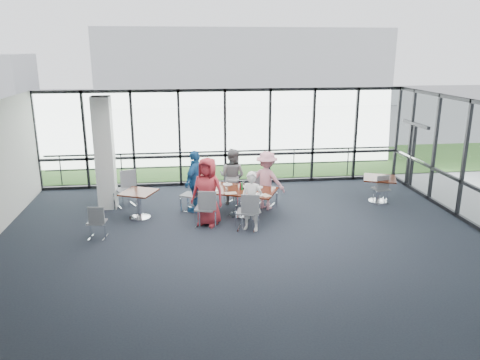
{
  "coord_description": "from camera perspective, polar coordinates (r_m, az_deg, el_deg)",
  "views": [
    {
      "loc": [
        -1.43,
        -10.23,
        4.47
      ],
      "look_at": [
        0.06,
        1.55,
        1.1
      ],
      "focal_mm": 35.0,
      "sensor_mm": 36.0,
      "label": 1
    }
  ],
  "objects": [
    {
      "name": "side_table_left",
      "position": [
        12.87,
        -12.24,
        -1.9
      ],
      "size": [
        1.1,
        1.1,
        0.75
      ],
      "rotation": [
        0.0,
        0.0,
        -0.41
      ],
      "color": "#361808",
      "rests_on": "ground"
    },
    {
      "name": "grass_strip",
      "position": [
        18.82,
        -2.65,
        2.12
      ],
      "size": [
        80.0,
        5.0,
        0.01
      ],
      "primitive_type": "cube",
      "color": "#23571E",
      "rests_on": "ground"
    },
    {
      "name": "chair_main_fl",
      "position": [
        13.79,
        -0.72,
        -1.2
      ],
      "size": [
        0.58,
        0.58,
        0.85
      ],
      "primitive_type": null,
      "rotation": [
        0.0,
        0.0,
        2.5
      ],
      "color": "slate",
      "rests_on": "ground"
    },
    {
      "name": "chair_spare_r",
      "position": [
        14.48,
        16.78,
        -1.04
      ],
      "size": [
        0.5,
        0.5,
        0.87
      ],
      "primitive_type": null,
      "rotation": [
        0.0,
        0.0,
        0.21
      ],
      "color": "slate",
      "rests_on": "ground"
    },
    {
      "name": "tumbler_b",
      "position": [
        12.49,
        1.02,
        -1.15
      ],
      "size": [
        0.07,
        0.07,
        0.14
      ],
      "primitive_type": "cylinder",
      "color": "white",
      "rests_on": "main_table"
    },
    {
      "name": "menu_b",
      "position": [
        12.23,
        3.13,
        -1.88
      ],
      "size": [
        0.3,
        0.35,
        0.0
      ],
      "primitive_type": "cube",
      "rotation": [
        0.0,
        0.0,
        -1.14
      ],
      "color": "beige",
      "rests_on": "main_table"
    },
    {
      "name": "chair_main_fr",
      "position": [
        13.65,
        3.15,
        -1.23
      ],
      "size": [
        0.63,
        0.63,
        0.94
      ],
      "primitive_type": null,
      "rotation": [
        0.0,
        0.0,
        2.62
      ],
      "color": "slate",
      "rests_on": "ground"
    },
    {
      "name": "chair_main_end",
      "position": [
        13.25,
        -6.07,
        -1.81
      ],
      "size": [
        0.63,
        0.63,
        0.94
      ],
      "primitive_type": null,
      "rotation": [
        0.0,
        0.0,
        -2.09
      ],
      "color": "slate",
      "rests_on": "ground"
    },
    {
      "name": "diner_end",
      "position": [
        13.12,
        -5.38,
        -0.14
      ],
      "size": [
        1.04,
        1.16,
        1.75
      ],
      "primitive_type": "imported",
      "rotation": [
        0.0,
        0.0,
        -2.17
      ],
      "color": "#1F5B97",
      "rests_on": "ground"
    },
    {
      "name": "guard_rail",
      "position": [
        16.38,
        -1.99,
        1.81
      ],
      "size": [
        12.0,
        0.06,
        0.06
      ],
      "primitive_type": "cylinder",
      "rotation": [
        0.0,
        1.57,
        0.0
      ],
      "color": "#2D2D33",
      "rests_on": "ground"
    },
    {
      "name": "chair_spare_lb",
      "position": [
        13.96,
        -13.85,
        -1.14
      ],
      "size": [
        0.65,
        0.65,
        1.01
      ],
      "primitive_type": null,
      "rotation": [
        0.0,
        0.0,
        3.57
      ],
      "color": "slate",
      "rests_on": "ground"
    },
    {
      "name": "chair_main_nr",
      "position": [
        11.81,
        0.83,
        -3.89
      ],
      "size": [
        0.58,
        0.58,
        0.97
      ],
      "primitive_type": null,
      "rotation": [
        0.0,
        0.0,
        -0.26
      ],
      "color": "slate",
      "rests_on": "ground"
    },
    {
      "name": "structural_column",
      "position": [
        13.71,
        -16.18,
        3.13
      ],
      "size": [
        0.5,
        0.5,
        3.2
      ],
      "primitive_type": "cube",
      "color": "white",
      "rests_on": "ground"
    },
    {
      "name": "menu_a",
      "position": [
        12.4,
        -1.16,
        -1.6
      ],
      "size": [
        0.33,
        0.24,
        0.0
      ],
      "primitive_type": "cube",
      "rotation": [
        0.0,
        0.0,
        0.07
      ],
      "color": "beige",
      "rests_on": "main_table"
    },
    {
      "name": "plate_nr",
      "position": [
        12.26,
        2.26,
        -1.8
      ],
      "size": [
        0.28,
        0.28,
        0.01
      ],
      "primitive_type": "cylinder",
      "color": "white",
      "rests_on": "main_table"
    },
    {
      "name": "wall_front",
      "position": [
        6.14,
        7.3,
        -12.19
      ],
      "size": [
        12.0,
        0.1,
        3.2
      ],
      "primitive_type": "cube",
      "color": "silver",
      "rests_on": "ground"
    },
    {
      "name": "ceiling",
      "position": [
        10.41,
        0.75,
        8.83
      ],
      "size": [
        12.0,
        10.0,
        0.04
      ],
      "primitive_type": "cube",
      "color": "white",
      "rests_on": "ground"
    },
    {
      "name": "tumbler_d",
      "position": [
        12.76,
        -3.61,
        -0.81
      ],
      "size": [
        0.07,
        0.07,
        0.14
      ],
      "primitive_type": "cylinder",
      "color": "white",
      "rests_on": "main_table"
    },
    {
      "name": "main_table",
      "position": [
        12.77,
        -0.17,
        -1.66
      ],
      "size": [
        2.27,
        1.83,
        0.75
      ],
      "rotation": [
        0.0,
        0.0,
        -0.43
      ],
      "color": "#361808",
      "rests_on": "ground"
    },
    {
      "name": "apron",
      "position": [
        20.77,
        -3.1,
        3.34
      ],
      "size": [
        80.0,
        70.0,
        0.02
      ],
      "primitive_type": "cube",
      "color": "gray",
      "rests_on": "ground"
    },
    {
      "name": "curtain_wall_back",
      "position": [
        15.57,
        -1.83,
        5.21
      ],
      "size": [
        12.0,
        0.1,
        3.2
      ],
      "primitive_type": "cube",
      "color": "white",
      "rests_on": "ground"
    },
    {
      "name": "hangar_main",
      "position": [
        42.6,
        0.12,
        13.87
      ],
      "size": [
        24.0,
        10.0,
        6.0
      ],
      "primitive_type": "cube",
      "color": "silver",
      "rests_on": "ground"
    },
    {
      "name": "tumbler_a",
      "position": [
        12.57,
        -1.68,
        -1.07
      ],
      "size": [
        0.06,
        0.06,
        0.13
      ],
      "primitive_type": "cylinder",
      "color": "white",
      "rests_on": "main_table"
    },
    {
      "name": "diner_near_left",
      "position": [
        12.07,
        -3.96,
        -1.41
      ],
      "size": [
        1.04,
        0.92,
        1.8
      ],
      "primitive_type": "imported",
      "rotation": [
        0.0,
        0.0,
        -0.5
      ],
      "color": "#AD2A34",
      "rests_on": "ground"
    },
    {
      "name": "menu_c",
      "position": [
        13.04,
        0.96,
        -0.73
      ],
      "size": [
        0.35,
        0.26,
        0.0
      ],
      "primitive_type": "cube",
      "rotation": [
        0.0,
        0.0,
        -0.11
      ],
      "color": "beige",
      "rests_on": "main_table"
    },
    {
      "name": "plate_fl",
      "position": [
        13.17,
        -1.53,
        -0.53
      ],
      "size": [
        0.27,
        0.27,
        0.01
      ],
      "primitive_type": "cylinder",
      "color": "white",
      "rests_on": "main_table"
    },
    {
      "name": "plate_end",
      "position": [
        13.07,
        -3.86,
        -0.7
      ],
      "size": [
        0.26,
        0.26,
        0.01
      ],
      "primitive_type": "cylinder",
      "color": "white",
      "rests_on": "main_table"
    },
    {
      "name": "diner_near_right",
      "position": [
        11.72,
        1.41,
        -2.62
      ],
      "size": [
        0.68,
        0.62,
        1.52
      ],
      "primitive_type": "imported",
      "rotation": [
        0.0,
        0.0,
        -0.49
      ],
      "color": "white",
      "rests_on": "ground"
    },
    {
      "name": "diner_far_left",
      "position": [
        13.69,
        -0.96,
        0.44
      ],
      "size": [
        0.95,
        0.85,
        1.67
      ],
      "primitive_type": "imported",
      "rotation": [
        0.0,
        0.0,
        2.59
      ],
      "color": "slate",
      "rests_on": "ground"
    },
    {
      "name": "condiment_caddy",
      "position": [
        12.77,
        0.35,
        -1.01
      ],
      "size": [
        0.1,
        0.07,
        0.04
      ],
      "primitive_type": "cube",
      "color": "black",
      "rests_on": "main_table"
    },
    {
      "name": "exit_door",
      "position": [
        16.2,
        20.31,
        2.66
      ],
      "size": [
        0.12,
        1.6,
        2.1
      ],
      "primitive_type": "cube",
      "color": "black",
      "rests_on": "ground"
    },
    {
      "name": "ketchup_bottle",
      "position": [
        12.71,
        0.08,
        -0.75
      ],
      "size": [
        0.06,
        0.06,
        0.18
      ],
      "primitive_type": "cylinder",
      "color": "#B1011A",
      "rests_on": "main_table"
    },
    {
      "name": "diner_far_right",
      "position": [
        13.29,
        3.26,
        -0.05
      ],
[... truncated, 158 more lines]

